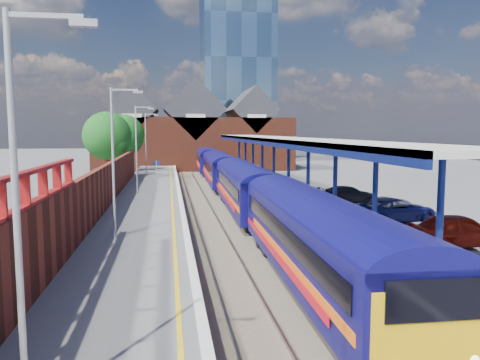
# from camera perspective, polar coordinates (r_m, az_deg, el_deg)

# --- Properties ---
(ground) EXTENTS (240.00, 240.00, 0.00)m
(ground) POSITION_cam_1_polar(r_m,az_deg,el_deg) (46.79, -3.78, -1.40)
(ground) COLOR #5B5B5E
(ground) RESTS_ON ground
(ballast_bed) EXTENTS (6.00, 76.00, 0.06)m
(ballast_bed) POSITION_cam_1_polar(r_m,az_deg,el_deg) (36.93, -2.44, -3.34)
(ballast_bed) COLOR #473D33
(ballast_bed) RESTS_ON ground
(rails) EXTENTS (4.51, 76.00, 0.14)m
(rails) POSITION_cam_1_polar(r_m,az_deg,el_deg) (36.92, -2.44, -3.20)
(rails) COLOR slate
(rails) RESTS_ON ground
(left_platform) EXTENTS (5.00, 76.00, 1.00)m
(left_platform) POSITION_cam_1_polar(r_m,az_deg,el_deg) (36.68, -11.02, -2.77)
(left_platform) COLOR #565659
(left_platform) RESTS_ON ground
(right_platform) EXTENTS (6.00, 76.00, 1.00)m
(right_platform) POSITION_cam_1_polar(r_m,az_deg,el_deg) (37.98, 6.60, -2.40)
(right_platform) COLOR #565659
(right_platform) RESTS_ON ground
(coping_left) EXTENTS (0.30, 76.00, 0.05)m
(coping_left) POSITION_cam_1_polar(r_m,az_deg,el_deg) (36.58, -7.36, -1.90)
(coping_left) COLOR silver
(coping_left) RESTS_ON left_platform
(coping_right) EXTENTS (0.30, 76.00, 0.05)m
(coping_right) POSITION_cam_1_polar(r_m,az_deg,el_deg) (37.26, 2.38, -1.71)
(coping_right) COLOR silver
(coping_right) RESTS_ON right_platform
(yellow_line) EXTENTS (0.14, 76.00, 0.01)m
(yellow_line) POSITION_cam_1_polar(r_m,az_deg,el_deg) (36.58, -8.30, -1.95)
(yellow_line) COLOR yellow
(yellow_line) RESTS_ON left_platform
(train) EXTENTS (3.14, 65.95, 3.45)m
(train) POSITION_cam_1_polar(r_m,az_deg,el_deg) (41.99, -1.20, 0.67)
(train) COLOR #0E0B53
(train) RESTS_ON ground
(canopy) EXTENTS (4.50, 52.00, 4.48)m
(canopy) POSITION_cam_1_polar(r_m,az_deg,el_deg) (39.33, 5.21, 4.85)
(canopy) COLOR #0E1954
(canopy) RESTS_ON right_platform
(lamp_post_a) EXTENTS (1.48, 0.18, 7.00)m
(lamp_post_a) POSITION_cam_1_polar(r_m,az_deg,el_deg) (8.64, -24.82, -1.48)
(lamp_post_a) COLOR #A5A8AA
(lamp_post_a) RESTS_ON left_platform
(lamp_post_b) EXTENTS (1.48, 0.18, 7.00)m
(lamp_post_b) POSITION_cam_1_polar(r_m,az_deg,el_deg) (22.38, -14.89, 3.15)
(lamp_post_b) COLOR #A5A8AA
(lamp_post_b) RESTS_ON left_platform
(lamp_post_c) EXTENTS (1.48, 0.18, 7.00)m
(lamp_post_c) POSITION_cam_1_polar(r_m,az_deg,el_deg) (38.32, -12.33, 4.32)
(lamp_post_c) COLOR #A5A8AA
(lamp_post_c) RESTS_ON left_platform
(lamp_post_d) EXTENTS (1.48, 0.18, 7.00)m
(lamp_post_d) POSITION_cam_1_polar(r_m,az_deg,el_deg) (54.29, -11.28, 4.81)
(lamp_post_d) COLOR #A5A8AA
(lamp_post_d) RESTS_ON left_platform
(platform_sign) EXTENTS (0.55, 0.08, 2.50)m
(platform_sign) POSITION_cam_1_polar(r_m,az_deg,el_deg) (40.38, -10.15, 1.18)
(platform_sign) COLOR #A5A8AA
(platform_sign) RESTS_ON left_platform
(brick_wall) EXTENTS (0.35, 50.00, 3.86)m
(brick_wall) POSITION_cam_1_polar(r_m,az_deg,el_deg) (30.27, -16.51, -1.03)
(brick_wall) COLOR maroon
(brick_wall) RESTS_ON left_platform
(station_building) EXTENTS (30.00, 12.12, 13.78)m
(station_building) POSITION_cam_1_polar(r_m,az_deg,el_deg) (74.33, -5.67, 5.54)
(station_building) COLOR maroon
(station_building) RESTS_ON ground
(glass_tower) EXTENTS (14.20, 14.20, 40.30)m
(glass_tower) POSITION_cam_1_polar(r_m,az_deg,el_deg) (98.26, -0.45, 14.31)
(glass_tower) COLOR #445D74
(glass_tower) RESTS_ON ground
(tree_near) EXTENTS (5.20, 5.20, 8.10)m
(tree_near) POSITION_cam_1_polar(r_m,az_deg,el_deg) (52.53, -15.75, 5.05)
(tree_near) COLOR #382314
(tree_near) RESTS_ON ground
(tree_far) EXTENTS (5.20, 5.20, 8.10)m
(tree_far) POSITION_cam_1_polar(r_m,az_deg,el_deg) (60.38, -13.88, 5.20)
(tree_far) COLOR #382314
(tree_far) RESTS_ON ground
(parked_car_red) EXTENTS (4.35, 1.83, 1.47)m
(parked_car_red) POSITION_cam_1_polar(r_m,az_deg,el_deg) (22.53, 25.16, -5.56)
(parked_car_red) COLOR maroon
(parked_car_red) RESTS_ON right_platform
(parked_car_silver) EXTENTS (4.18, 2.92, 1.31)m
(parked_car_silver) POSITION_cam_1_polar(r_m,az_deg,el_deg) (27.71, 18.17, -3.38)
(parked_car_silver) COLOR #9B9B9F
(parked_car_silver) RESTS_ON right_platform
(parked_car_dark) EXTENTS (4.52, 2.77, 1.22)m
(parked_car_dark) POSITION_cam_1_polar(r_m,az_deg,el_deg) (33.37, 12.99, -1.75)
(parked_car_dark) COLOR black
(parked_car_dark) RESTS_ON right_platform
(parked_car_blue) EXTENTS (5.17, 3.24, 1.33)m
(parked_car_blue) POSITION_cam_1_polar(r_m,az_deg,el_deg) (27.25, 18.32, -3.51)
(parked_car_blue) COLOR navy
(parked_car_blue) RESTS_ON right_platform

